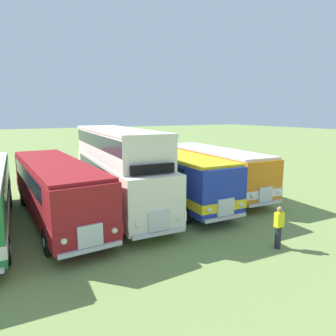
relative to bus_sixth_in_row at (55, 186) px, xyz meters
name	(u,v)px	position (x,y,z in m)	size (l,w,h in m)	color
bus_sixth_in_row	(55,186)	(0.00, 0.00, 0.00)	(3.13, 11.16, 2.99)	maroon
bus_seventh_in_row	(118,165)	(3.37, 0.24, 0.72)	(3.12, 11.20, 4.49)	silver
bus_eighth_in_row	(170,172)	(6.73, 0.36, 0.00)	(2.86, 11.22, 2.99)	#1E339E
bus_ninth_in_row	(213,167)	(10.10, 0.46, -0.01)	(2.97, 9.91, 2.99)	orange
marshal_person	(279,227)	(7.19, -7.73, -0.87)	(0.36, 0.24, 1.73)	#23232D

